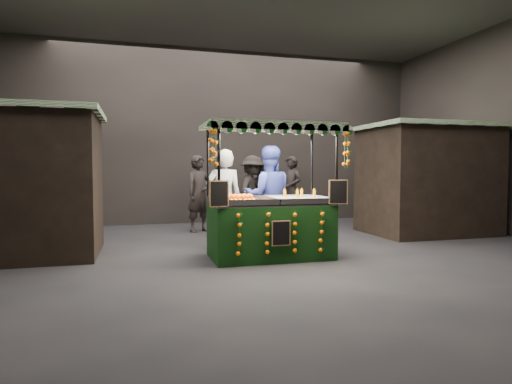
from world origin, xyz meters
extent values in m
plane|color=black|center=(0.00, 0.00, 0.00)|extent=(12.00, 12.00, 0.00)
cube|color=black|center=(0.00, 5.00, 2.50)|extent=(12.00, 0.10, 5.00)
cube|color=black|center=(0.00, -5.00, 2.50)|extent=(12.00, 0.10, 5.00)
cube|color=black|center=(-4.40, 1.00, 1.25)|extent=(2.80, 2.00, 2.50)
cube|color=#125318|center=(-4.40, 1.00, 2.55)|extent=(3.00, 2.20, 0.10)
cube|color=black|center=(4.40, 1.50, 1.25)|extent=(2.80, 2.00, 2.50)
cube|color=#125318|center=(4.40, 1.50, 2.55)|extent=(3.00, 2.20, 0.10)
cube|color=black|center=(-0.09, -0.24, 0.47)|extent=(2.05, 1.12, 0.93)
cube|color=#ABADB2|center=(-0.09, -0.24, 0.95)|extent=(2.05, 1.12, 0.04)
cylinder|color=black|center=(-1.09, -0.77, 1.12)|extent=(0.05, 0.05, 2.24)
cylinder|color=black|center=(0.91, -0.77, 1.12)|extent=(0.05, 0.05, 2.24)
cylinder|color=black|center=(-1.09, 0.29, 1.12)|extent=(0.05, 0.05, 2.24)
cylinder|color=black|center=(0.91, 0.29, 1.12)|extent=(0.05, 0.05, 2.24)
cube|color=#125318|center=(-0.09, -0.24, 2.28)|extent=(2.28, 1.35, 0.07)
cube|color=white|center=(0.47, -0.24, 1.01)|extent=(0.91, 1.01, 0.07)
cube|color=black|center=(-1.10, -0.83, 1.17)|extent=(0.31, 0.09, 0.41)
cube|color=black|center=(0.92, -0.83, 1.17)|extent=(0.31, 0.09, 0.41)
cube|color=black|center=(-0.09, -0.84, 0.51)|extent=(0.32, 0.02, 0.41)
imported|color=slate|center=(-0.72, 0.72, 0.96)|extent=(0.73, 0.51, 1.92)
imported|color=navy|center=(0.19, 0.76, 1.00)|extent=(1.09, 0.92, 2.01)
imported|color=black|center=(-0.84, 3.22, 0.95)|extent=(0.82, 0.73, 1.89)
imported|color=black|center=(-0.36, 2.46, 0.83)|extent=(1.02, 0.97, 1.66)
imported|color=black|center=(1.01, 4.05, 0.83)|extent=(1.01, 0.52, 1.66)
imported|color=#2B2723|center=(0.70, 3.90, 0.96)|extent=(1.27, 1.43, 1.92)
imported|color=#2B2523|center=(-4.40, 2.41, 0.83)|extent=(0.88, 0.64, 1.66)
imported|color=#282220|center=(4.11, 3.54, 0.76)|extent=(0.69, 1.48, 1.53)
imported|color=black|center=(1.92, 4.17, 0.96)|extent=(0.72, 0.83, 1.92)
camera|label=1|loc=(-2.31, -7.33, 1.54)|focal=30.09mm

